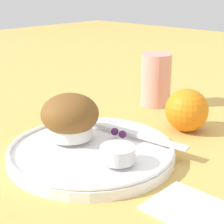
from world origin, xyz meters
name	(u,v)px	position (x,y,z in m)	size (l,w,h in m)	color
ground_plane	(95,156)	(0.00, 0.00, 0.00)	(3.00, 3.00, 0.00)	tan
plate	(92,151)	(0.00, -0.01, 0.01)	(0.25, 0.25, 0.02)	white
muffin	(70,117)	(-0.05, -0.01, 0.05)	(0.09, 0.09, 0.07)	silver
cream_ramekin	(118,153)	(0.06, -0.02, 0.03)	(0.05, 0.05, 0.02)	silver
berry_pair	(120,133)	(0.01, 0.04, 0.03)	(0.02, 0.01, 0.01)	#4C194C
butter_knife	(131,133)	(0.02, 0.07, 0.02)	(0.20, 0.03, 0.00)	silver
orange_fruit	(187,110)	(0.04, 0.18, 0.04)	(0.07, 0.07, 0.07)	orange
juice_glass	(156,80)	(-0.08, 0.26, 0.05)	(0.06, 0.06, 0.11)	#E5998C
folded_napkin	(211,216)	(0.21, -0.03, 0.00)	(0.14, 0.08, 0.01)	white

